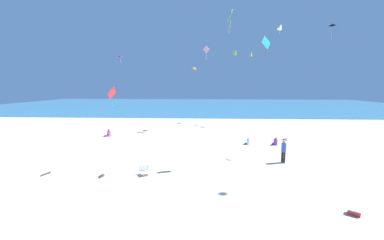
{
  "coord_description": "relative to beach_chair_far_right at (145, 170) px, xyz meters",
  "views": [
    {
      "loc": [
        0.99,
        -12.22,
        5.34
      ],
      "look_at": [
        0.0,
        6.94,
        2.62
      ],
      "focal_mm": 22.1,
      "sensor_mm": 36.0,
      "label": 1
    }
  ],
  "objects": [
    {
      "name": "kite_teal",
      "position": [
        7.58,
        2.46,
        7.89
      ],
      "size": [
        0.75,
        0.64,
        1.44
      ],
      "rotation": [
        0.0,
        0.0,
        4.13
      ],
      "color": "#1EADAD"
    },
    {
      "name": "kite_red",
      "position": [
        -2.22,
        0.98,
        4.65
      ],
      "size": [
        0.36,
        0.9,
        1.37
      ],
      "rotation": [
        0.0,
        0.0,
        4.16
      ],
      "color": "red"
    },
    {
      "name": "kite_white",
      "position": [
        13.9,
        20.55,
        13.16
      ],
      "size": [
        1.07,
        0.96,
        1.46
      ],
      "rotation": [
        0.0,
        0.0,
        5.17
      ],
      "color": "white"
    },
    {
      "name": "kite_orange",
      "position": [
        2.44,
        16.15,
        7.34
      ],
      "size": [
        0.63,
        0.76,
        1.13
      ],
      "rotation": [
        0.0,
        0.0,
        1.7
      ],
      "color": "orange"
    },
    {
      "name": "person_2",
      "position": [
        7.69,
        8.0,
        -0.03
      ],
      "size": [
        0.57,
        0.54,
        0.65
      ],
      "rotation": [
        0.0,
        0.0,
        2.45
      ],
      "color": "white",
      "rests_on": "ground_plane"
    },
    {
      "name": "kite_lime",
      "position": [
        8.17,
        22.9,
        10.21
      ],
      "size": [
        1.12,
        1.2,
        1.76
      ],
      "rotation": [
        0.0,
        0.0,
        3.75
      ],
      "color": "#99DB33"
    },
    {
      "name": "person_1",
      "position": [
        10.17,
        7.96,
        -0.0
      ],
      "size": [
        0.45,
        0.64,
        0.73
      ],
      "rotation": [
        0.0,
        0.0,
        1.84
      ],
      "color": "purple",
      "rests_on": "ground_plane"
    },
    {
      "name": "kite_pink",
      "position": [
        3.81,
        15.62,
        9.45
      ],
      "size": [
        0.81,
        0.4,
        1.56
      ],
      "rotation": [
        0.0,
        0.0,
        2.52
      ],
      "color": "pink"
    },
    {
      "name": "cooler_box",
      "position": [
        9.92,
        -4.07,
        -0.15
      ],
      "size": [
        0.56,
        0.51,
        0.24
      ],
      "rotation": [
        0.0,
        0.0,
        5.69
      ],
      "color": "red",
      "rests_on": "ground_plane"
    },
    {
      "name": "person_0",
      "position": [
        9.2,
        2.76,
        0.66
      ],
      "size": [
        0.45,
        0.45,
        1.62
      ],
      "rotation": [
        0.0,
        0.0,
        0.61
      ],
      "color": "black",
      "rests_on": "ground_plane"
    },
    {
      "name": "kite_green",
      "position": [
        5.16,
        1.96,
        9.44
      ],
      "size": [
        0.33,
        0.82,
        1.46
      ],
      "rotation": [
        0.0,
        0.0,
        2.09
      ],
      "color": "green"
    },
    {
      "name": "kite_purple",
      "position": [
        -10.41,
        26.1,
        10.12
      ],
      "size": [
        0.72,
        0.59,
        1.34
      ],
      "rotation": [
        0.0,
        0.0,
        3.03
      ],
      "color": "purple"
    },
    {
      "name": "ocean_water",
      "position": [
        2.61,
        55.86,
        -0.25
      ],
      "size": [
        120.0,
        60.0,
        0.05
      ],
      "primitive_type": "cube",
      "color": "teal",
      "rests_on": "ground_plane"
    },
    {
      "name": "beach_chair_far_right",
      "position": [
        0.0,
        0.0,
        0.0
      ],
      "size": [
        0.8,
        0.81,
        0.59
      ],
      "rotation": [
        0.0,
        0.0,
        5.18
      ],
      "color": "white",
      "rests_on": "ground_plane"
    },
    {
      "name": "ground_plane",
      "position": [
        2.61,
        8.55,
        -0.27
      ],
      "size": [
        120.0,
        120.0,
        0.0
      ],
      "primitive_type": "plane",
      "color": "beige"
    },
    {
      "name": "kite_yellow",
      "position": [
        10.18,
        21.11,
        9.63
      ],
      "size": [
        0.74,
        0.77,
        1.26
      ],
      "rotation": [
        0.0,
        0.0,
        3.67
      ],
      "color": "yellow"
    },
    {
      "name": "beach_chair_mid_beach",
      "position": [
        12.0,
        10.2,
        -0.02
      ],
      "size": [
        0.81,
        0.82,
        0.55
      ],
      "rotation": [
        0.0,
        0.0,
        2.29
      ],
      "color": "white",
      "rests_on": "ground_plane"
    },
    {
      "name": "kite_black",
      "position": [
        13.24,
        5.53,
        9.66
      ],
      "size": [
        0.51,
        0.49,
        1.36
      ],
      "rotation": [
        0.0,
        0.0,
        5.69
      ],
      "color": "black"
    },
    {
      "name": "person_3",
      "position": [
        -6.72,
        10.91,
        0.02
      ],
      "size": [
        0.7,
        0.68,
        0.81
      ],
      "rotation": [
        0.0,
        0.0,
        3.88
      ],
      "color": "#D8599E",
      "rests_on": "ground_plane"
    }
  ]
}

